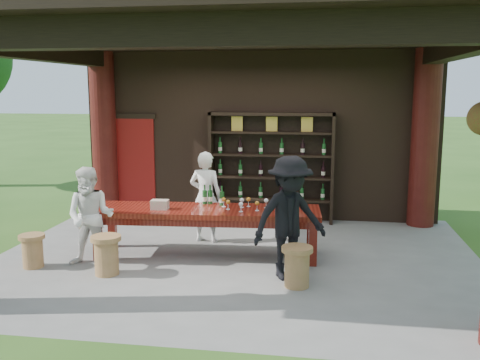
# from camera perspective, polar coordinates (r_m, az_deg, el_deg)

# --- Properties ---
(ground) EXTENTS (90.00, 90.00, 0.00)m
(ground) POSITION_cam_1_polar(r_m,az_deg,el_deg) (8.30, -0.43, -8.31)
(ground) COLOR #2D5119
(ground) RESTS_ON ground
(pavilion) EXTENTS (7.50, 6.00, 3.60)m
(pavilion) POSITION_cam_1_polar(r_m,az_deg,el_deg) (8.33, -0.06, 6.69)
(pavilion) COLOR slate
(pavilion) RESTS_ON ground
(wine_shelf) EXTENTS (2.41, 0.37, 2.13)m
(wine_shelf) POSITION_cam_1_polar(r_m,az_deg,el_deg) (10.40, 3.33, 1.39)
(wine_shelf) COLOR black
(wine_shelf) RESTS_ON ground
(tasting_table) EXTENTS (3.53, 1.14, 0.75)m
(tasting_table) POSITION_cam_1_polar(r_m,az_deg,el_deg) (8.28, -3.59, -3.83)
(tasting_table) COLOR #55120C
(tasting_table) RESTS_ON ground
(stool_near_left) EXTENTS (0.42, 0.42, 0.56)m
(stool_near_left) POSITION_cam_1_polar(r_m,az_deg,el_deg) (7.74, -14.06, -7.67)
(stool_near_left) COLOR olive
(stool_near_left) RESTS_ON ground
(stool_near_right) EXTENTS (0.41, 0.41, 0.54)m
(stool_near_right) POSITION_cam_1_polar(r_m,az_deg,el_deg) (7.11, 6.09, -9.06)
(stool_near_right) COLOR olive
(stool_near_right) RESTS_ON ground
(stool_far_left) EXTENTS (0.37, 0.37, 0.49)m
(stool_far_left) POSITION_cam_1_polar(r_m,az_deg,el_deg) (8.38, -21.26, -6.97)
(stool_far_left) COLOR olive
(stool_far_left) RESTS_ON ground
(host) EXTENTS (0.61, 0.45, 1.54)m
(host) POSITION_cam_1_polar(r_m,az_deg,el_deg) (9.03, -3.68, -1.80)
(host) COLOR white
(host) RESTS_ON ground
(guest_woman) EXTENTS (0.76, 0.62, 1.46)m
(guest_woman) POSITION_cam_1_polar(r_m,az_deg,el_deg) (8.09, -15.65, -3.80)
(guest_woman) COLOR silver
(guest_woman) RESTS_ON ground
(guest_man) EXTENTS (1.26, 1.12, 1.69)m
(guest_man) POSITION_cam_1_polar(r_m,az_deg,el_deg) (7.28, 5.31, -4.04)
(guest_man) COLOR black
(guest_man) RESTS_ON ground
(table_bottles) EXTENTS (0.37, 0.16, 0.31)m
(table_bottles) POSITION_cam_1_polar(r_m,az_deg,el_deg) (8.51, -2.99, -1.59)
(table_bottles) COLOR #194C1E
(table_bottles) RESTS_ON tasting_table
(table_glasses) EXTENTS (0.91, 0.44, 0.15)m
(table_glasses) POSITION_cam_1_polar(r_m,az_deg,el_deg) (8.19, 0.84, -2.58)
(table_glasses) COLOR silver
(table_glasses) RESTS_ON tasting_table
(napkin_basket) EXTENTS (0.27, 0.20, 0.14)m
(napkin_basket) POSITION_cam_1_polar(r_m,az_deg,el_deg) (8.27, -8.55, -2.60)
(napkin_basket) COLOR #BF6672
(napkin_basket) RESTS_ON tasting_table
(shrubs) EXTENTS (15.01, 9.48, 1.36)m
(shrubs) POSITION_cam_1_polar(r_m,az_deg,el_deg) (8.56, 7.93, -4.02)
(shrubs) COLOR #194C14
(shrubs) RESTS_ON ground
(trees) EXTENTS (20.33, 11.62, 4.80)m
(trees) POSITION_cam_1_polar(r_m,az_deg,el_deg) (9.15, 22.60, 13.99)
(trees) COLOR #3F2819
(trees) RESTS_ON ground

